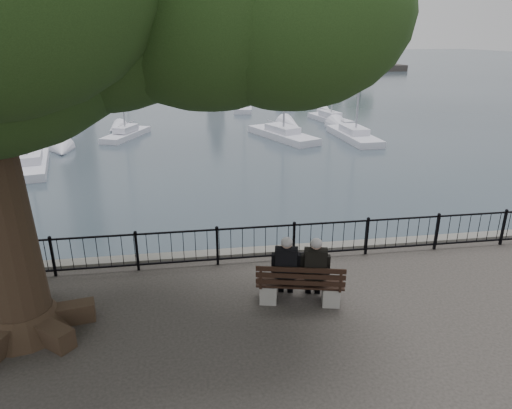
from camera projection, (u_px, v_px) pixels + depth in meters
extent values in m
cube|color=#5D5B55|center=(253.00, 269.00, 12.59)|extent=(200.00, 0.40, 1.20)
plane|color=#29353F|center=(191.00, 64.00, 105.36)|extent=(260.00, 260.00, 0.00)
cube|color=black|center=(256.00, 227.00, 11.60)|extent=(22.00, 0.04, 0.04)
cube|color=black|center=(256.00, 256.00, 11.90)|extent=(22.00, 0.04, 0.04)
cube|color=gray|center=(269.00, 291.00, 10.15)|extent=(0.47, 0.55, 0.44)
cube|color=gray|center=(331.00, 294.00, 10.05)|extent=(0.47, 0.55, 0.44)
cube|color=black|center=(300.00, 283.00, 10.01)|extent=(1.97, 0.95, 0.04)
cube|color=black|center=(301.00, 276.00, 9.63)|extent=(1.86, 0.48, 0.42)
cube|color=black|center=(286.00, 277.00, 10.00)|extent=(0.44, 0.40, 0.25)
cube|color=black|center=(286.00, 263.00, 9.75)|extent=(0.51, 0.35, 0.63)
sphere|color=tan|center=(287.00, 243.00, 9.63)|extent=(0.24, 0.24, 0.24)
ellipsoid|color=gray|center=(287.00, 242.00, 9.60)|extent=(0.25, 0.25, 0.22)
cube|color=black|center=(286.00, 284.00, 10.41)|extent=(0.44, 0.53, 0.48)
cube|color=black|center=(314.00, 278.00, 9.95)|extent=(0.44, 0.40, 0.25)
cube|color=black|center=(315.00, 264.00, 9.70)|extent=(0.51, 0.35, 0.63)
sphere|color=tan|center=(316.00, 244.00, 9.59)|extent=(0.24, 0.24, 0.24)
ellipsoid|color=gray|center=(316.00, 243.00, 9.55)|extent=(0.25, 0.25, 0.22)
cube|color=black|center=(313.00, 285.00, 10.37)|extent=(0.44, 0.53, 0.48)
cone|color=black|center=(25.00, 319.00, 9.11)|extent=(1.73, 1.73, 0.51)
ellipsoid|color=#1F3B16|center=(208.00, 1.00, 7.69)|extent=(4.69, 4.69, 3.66)
ellipsoid|color=#1F3B16|center=(290.00, 13.00, 7.57)|extent=(4.08, 4.08, 3.18)
cube|color=#5D5B55|center=(68.00, 79.00, 64.68)|extent=(9.28, 9.28, 1.40)
cube|color=#5D5B55|center=(215.00, 86.00, 56.35)|extent=(5.54, 5.54, 1.40)
cube|color=gray|center=(214.00, 66.00, 55.53)|extent=(2.03, 2.40, 3.70)
cube|color=#5D5B55|center=(214.00, 49.00, 54.83)|extent=(2.40, 2.76, 0.30)
cube|color=gray|center=(213.00, 42.00, 54.81)|extent=(1.20, 2.03, 1.29)
cube|color=gray|center=(214.00, 36.00, 53.72)|extent=(1.39, 0.92, 1.48)
sphere|color=gray|center=(214.00, 27.00, 53.02)|extent=(1.57, 1.57, 1.57)
cube|color=silver|center=(31.00, 167.00, 23.80)|extent=(2.79, 5.85, 0.63)
cube|color=silver|center=(30.00, 157.00, 23.63)|extent=(1.63, 2.50, 0.47)
cylinder|color=#ABABB6|center=(10.00, 57.00, 21.60)|extent=(0.13, 0.13, 10.31)
cube|color=silver|center=(126.00, 136.00, 30.97)|extent=(3.01, 4.83, 0.52)
cube|color=silver|center=(126.00, 129.00, 30.80)|extent=(1.62, 2.13, 0.39)
cylinder|color=#ABABB6|center=(118.00, 56.00, 28.92)|extent=(0.10, 0.10, 9.74)
cube|color=silver|center=(282.00, 137.00, 30.71)|extent=(3.99, 6.37, 0.69)
cube|color=silver|center=(282.00, 129.00, 30.54)|extent=(2.14, 2.81, 0.52)
cylinder|color=#ABABB6|center=(285.00, 51.00, 28.48)|extent=(0.14, 0.14, 10.35)
cube|color=silver|center=(330.00, 120.00, 36.60)|extent=(2.52, 5.16, 0.55)
cube|color=silver|center=(330.00, 114.00, 36.43)|extent=(1.46, 2.21, 0.41)
cylinder|color=#ABABB6|center=(334.00, 60.00, 34.72)|extent=(0.11, 0.11, 8.69)
cube|color=silver|center=(69.00, 127.00, 34.12)|extent=(2.62, 5.02, 0.54)
cube|color=silver|center=(68.00, 120.00, 33.95)|extent=(1.49, 2.16, 0.40)
cylinder|color=#ABABB6|center=(56.00, 47.00, 31.91)|extent=(0.11, 0.11, 10.64)
cube|color=silver|center=(244.00, 108.00, 42.39)|extent=(2.31, 5.64, 0.61)
cube|color=silver|center=(244.00, 103.00, 42.22)|extent=(1.43, 2.37, 0.46)
cylinder|color=#ABABB6|center=(243.00, 39.00, 39.98)|extent=(0.12, 0.12, 11.53)
cube|color=silver|center=(288.00, 105.00, 44.67)|extent=(3.47, 6.14, 0.66)
cube|color=silver|center=(289.00, 99.00, 44.50)|extent=(1.92, 2.67, 0.49)
cylinder|color=#ABABB6|center=(291.00, 46.00, 42.44)|extent=(0.13, 0.13, 10.37)
cube|color=silver|center=(127.00, 100.00, 47.90)|extent=(2.87, 5.48, 0.59)
cube|color=silver|center=(127.00, 95.00, 47.72)|extent=(1.63, 2.36, 0.44)
cylinder|color=#ABABB6|center=(121.00, 37.00, 45.45)|extent=(0.12, 0.12, 11.82)
cube|color=silver|center=(353.00, 138.00, 30.46)|extent=(2.00, 6.07, 0.66)
cube|color=silver|center=(354.00, 130.00, 30.29)|extent=(1.36, 2.50, 0.50)
cylinder|color=#ABABB6|center=(363.00, 40.00, 28.01)|extent=(0.13, 0.13, 11.66)
cube|color=#2C2925|center=(325.00, 68.00, 87.38)|extent=(30.00, 8.00, 1.20)
cylinder|color=black|center=(302.00, 55.00, 83.95)|extent=(0.70, 0.70, 4.00)
ellipsoid|color=#1F3B16|center=(303.00, 32.00, 82.55)|extent=(5.20, 5.20, 4.16)
cylinder|color=black|center=(330.00, 54.00, 86.64)|extent=(0.70, 0.70, 4.00)
ellipsoid|color=#1F3B16|center=(332.00, 32.00, 85.23)|extent=(5.20, 5.20, 4.16)
cylinder|color=black|center=(362.00, 54.00, 86.55)|extent=(0.70, 0.70, 4.00)
ellipsoid|color=#1F3B16|center=(364.00, 32.00, 85.15)|extent=(5.20, 5.20, 4.16)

